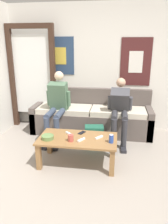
{
  "coord_description": "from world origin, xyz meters",
  "views": [
    {
      "loc": [
        0.31,
        -2.25,
        1.78
      ],
      "look_at": [
        -0.22,
        1.15,
        0.69
      ],
      "focal_mm": 35.0,
      "sensor_mm": 36.0,
      "label": 1
    }
  ],
  "objects": [
    {
      "name": "couch",
      "position": [
        -0.19,
        1.99,
        0.31
      ],
      "size": [
        2.4,
        0.73,
        0.87
      ],
      "color": "#564C47",
      "rests_on": "ground_plane"
    },
    {
      "name": "game_controller_near_right",
      "position": [
        0.07,
        0.74,
        0.44
      ],
      "size": [
        0.11,
        0.14,
        0.03
      ],
      "color": "white",
      "rests_on": "coffee_table"
    },
    {
      "name": "ceramic_bowl",
      "position": [
        -0.67,
        0.59,
        0.46
      ],
      "size": [
        0.19,
        0.19,
        0.06
      ],
      "color": "#607F47",
      "rests_on": "coffee_table"
    },
    {
      "name": "ground_plane",
      "position": [
        0.0,
        0.0,
        0.0
      ],
      "size": [
        18.0,
        18.0,
        0.0
      ],
      "primitive_type": "plane",
      "color": "gray"
    },
    {
      "name": "person_seated_adult",
      "position": [
        -0.8,
        1.59,
        0.69
      ],
      "size": [
        0.47,
        0.88,
        1.27
      ],
      "color": "#384256",
      "rests_on": "ground_plane"
    },
    {
      "name": "backpack",
      "position": [
        -0.06,
        1.3,
        0.18
      ],
      "size": [
        0.36,
        0.27,
        0.38
      ],
      "color": "#1E5642",
      "rests_on": "ground_plane"
    },
    {
      "name": "door_frame",
      "position": [
        -1.47,
        2.14,
        1.2
      ],
      "size": [
        1.0,
        0.1,
        2.15
      ],
      "color": "#382319",
      "rests_on": "ground_plane"
    },
    {
      "name": "person_seated_teen",
      "position": [
        0.37,
        1.66,
        0.64
      ],
      "size": [
        0.47,
        0.95,
        1.15
      ],
      "color": "#2D2D33",
      "rests_on": "ground_plane"
    },
    {
      "name": "coffee_table",
      "position": [
        -0.24,
        0.7,
        0.35
      ],
      "size": [
        1.17,
        0.62,
        0.42
      ],
      "color": "olive",
      "rests_on": "ground_plane"
    },
    {
      "name": "game_controller_near_left",
      "position": [
        -0.17,
        0.61,
        0.44
      ],
      "size": [
        0.1,
        0.14,
        0.03
      ],
      "color": "white",
      "rests_on": "coffee_table"
    },
    {
      "name": "drink_can_blue",
      "position": [
        0.26,
        0.61,
        0.49
      ],
      "size": [
        0.07,
        0.07,
        0.12
      ],
      "color": "#28479E",
      "rests_on": "coffee_table"
    },
    {
      "name": "cell_phone",
      "position": [
        -0.21,
        0.89,
        0.43
      ],
      "size": [
        0.12,
        0.15,
        0.01
      ],
      "color": "black",
      "rests_on": "coffee_table"
    },
    {
      "name": "wall_back",
      "position": [
        -0.0,
        2.36,
        1.28
      ],
      "size": [
        10.0,
        0.07,
        2.55
      ],
      "color": "silver",
      "rests_on": "ground_plane"
    },
    {
      "name": "game_controller_far_center",
      "position": [
        -0.4,
        0.81,
        0.44
      ],
      "size": [
        0.13,
        0.12,
        0.03
      ],
      "color": "white",
      "rests_on": "coffee_table"
    },
    {
      "name": "pillar_candle",
      "position": [
        -0.32,
        0.57,
        0.47
      ],
      "size": [
        0.08,
        0.08,
        0.11
      ],
      "color": "#B24C42",
      "rests_on": "coffee_table"
    }
  ]
}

